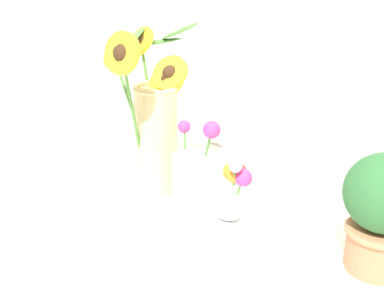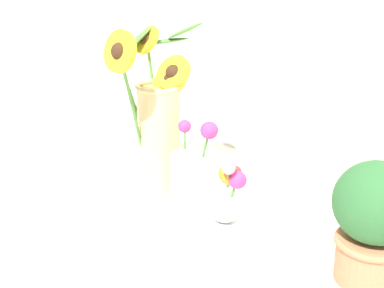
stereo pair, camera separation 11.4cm
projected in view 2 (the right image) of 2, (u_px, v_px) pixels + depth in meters
name	position (u px, v px, depth m)	size (l,w,h in m)	color
ground_plane	(176.00, 221.00, 1.14)	(6.00, 6.00, 0.00)	silver
serving_tray	(192.00, 203.00, 1.20)	(0.49, 0.49, 0.02)	white
mason_jar_sunflowers	(157.00, 118.00, 1.18)	(0.20, 0.26, 0.39)	#D1B77A
vase_small_center	(190.00, 177.00, 1.12)	(0.11, 0.08, 0.20)	white
vase_bulb_right	(227.00, 195.00, 1.08)	(0.09, 0.07, 0.15)	white
potted_plant	(375.00, 219.00, 0.90)	(0.15, 0.15, 0.22)	#B7704C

